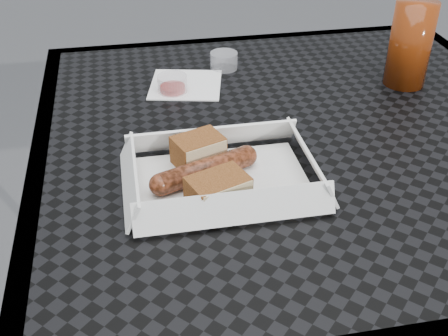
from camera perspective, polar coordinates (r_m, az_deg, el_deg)
name	(u,v)px	position (r m, az deg, el deg)	size (l,w,h in m)	color
patio_table	(300,171)	(0.89, 7.72, -0.35)	(0.80, 0.80, 0.74)	black
food_tray	(223,182)	(0.73, -0.15, -1.39)	(0.22, 0.15, 0.00)	white
bratwurst	(205,170)	(0.72, -1.94, -0.18)	(0.15, 0.07, 0.03)	brown
bread_near	(198,151)	(0.75, -2.63, 1.78)	(0.06, 0.05, 0.04)	brown
bread_far	(218,190)	(0.68, -0.61, -2.28)	(0.07, 0.05, 0.04)	brown
veg_garnish	(285,197)	(0.70, 6.19, -2.97)	(0.03, 0.03, 0.00)	#DA5309
napkin	(186,85)	(0.99, -3.91, 8.46)	(0.12, 0.12, 0.00)	white
condiment_cup_sauce	(172,84)	(0.96, -5.26, 8.48)	(0.05, 0.05, 0.03)	#99110B
condiment_cup_empty	(224,61)	(1.04, -0.01, 10.86)	(0.05, 0.05, 0.03)	silver
drink_glass	(410,44)	(1.01, 18.40, 11.85)	(0.07, 0.07, 0.14)	#632208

